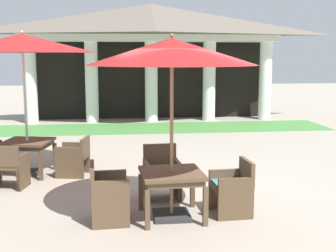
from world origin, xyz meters
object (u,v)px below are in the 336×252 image
(patio_chair_near_foreground_south, at_px, (7,167))
(patio_chair_mid_left_west, at_px, (107,193))
(patio_umbrella_mid_left, at_px, (172,53))
(patio_table_near_foreground, at_px, (27,145))
(patio_chair_mid_left_north, at_px, (162,174))
(patio_table_mid_left, at_px, (172,178))
(patio_umbrella_near_foreground, at_px, (22,44))
(patio_chair_near_foreground_east, at_px, (74,157))
(patio_chair_mid_left_east, at_px, (233,188))

(patio_chair_near_foreground_south, distance_m, patio_chair_mid_left_west, 2.64)
(patio_umbrella_mid_left, height_order, patio_chair_mid_left_west, patio_umbrella_mid_left)
(patio_table_near_foreground, height_order, patio_chair_mid_left_north, patio_chair_mid_left_north)
(patio_umbrella_mid_left, distance_m, patio_chair_mid_left_north, 2.24)
(patio_table_mid_left, bearing_deg, patio_umbrella_near_foreground, 132.98)
(patio_table_near_foreground, distance_m, patio_chair_near_foreground_east, 0.99)
(patio_table_mid_left, bearing_deg, patio_chair_mid_left_east, 3.10)
(patio_chair_near_foreground_south, relative_size, patio_chair_mid_left_north, 0.91)
(patio_chair_near_foreground_east, relative_size, patio_chair_near_foreground_south, 0.95)
(patio_umbrella_near_foreground, xyz_separation_m, patio_chair_mid_left_east, (3.55, -2.74, -2.23))
(patio_umbrella_mid_left, xyz_separation_m, patio_chair_mid_left_west, (-0.95, -0.05, -2.01))
(patio_umbrella_near_foreground, xyz_separation_m, patio_chair_near_foreground_south, (-0.19, -0.95, -2.23))
(patio_table_mid_left, bearing_deg, patio_chair_near_foreground_south, 146.55)
(patio_umbrella_mid_left, xyz_separation_m, patio_chair_mid_left_north, (-0.05, 0.95, -2.03))
(patio_chair_mid_left_west, bearing_deg, patio_table_mid_left, 90.00)
(patio_chair_near_foreground_east, distance_m, patio_chair_mid_left_east, 3.64)
(patio_table_near_foreground, xyz_separation_m, patio_table_mid_left, (2.60, -2.79, 0.00))
(patio_table_near_foreground, height_order, patio_table_mid_left, patio_table_mid_left)
(patio_umbrella_near_foreground, height_order, patio_chair_mid_left_north, patio_umbrella_near_foreground)
(patio_umbrella_near_foreground, relative_size, patio_chair_near_foreground_east, 3.68)
(patio_table_mid_left, bearing_deg, patio_table_near_foreground, 132.98)
(patio_chair_mid_left_east, height_order, patio_chair_mid_left_north, patio_chair_mid_left_north)
(patio_umbrella_near_foreground, height_order, patio_chair_mid_left_east, patio_umbrella_near_foreground)
(patio_chair_mid_left_east, xyz_separation_m, patio_chair_mid_left_north, (-1.00, 0.90, 0.01))
(patio_table_near_foreground, xyz_separation_m, patio_chair_mid_left_west, (1.65, -2.84, -0.18))
(patio_chair_near_foreground_east, distance_m, patio_table_mid_left, 3.09)
(patio_chair_near_foreground_east, height_order, patio_chair_mid_left_west, patio_chair_mid_left_west)
(patio_table_near_foreground, xyz_separation_m, patio_chair_mid_left_north, (2.55, -1.84, -0.19))
(patio_chair_near_foreground_east, xyz_separation_m, patio_chair_mid_left_north, (1.60, -1.65, 0.03))
(patio_table_mid_left, height_order, patio_chair_mid_left_north, patio_chair_mid_left_north)
(patio_umbrella_near_foreground, relative_size, patio_chair_mid_left_west, 3.32)
(patio_chair_near_foreground_south, xyz_separation_m, patio_chair_mid_left_west, (1.84, -1.90, 0.02))
(patio_chair_near_foreground_east, bearing_deg, patio_chair_mid_left_west, -153.67)
(patio_table_mid_left, height_order, patio_chair_mid_left_west, patio_chair_mid_left_west)
(patio_table_mid_left, relative_size, patio_umbrella_mid_left, 0.35)
(patio_chair_near_foreground_east, bearing_deg, patio_chair_near_foreground_south, 135.05)
(patio_chair_near_foreground_south, bearing_deg, patio_umbrella_mid_left, -22.03)
(patio_umbrella_near_foreground, bearing_deg, patio_table_near_foreground, 135.00)
(patio_chair_mid_left_north, bearing_deg, patio_chair_near_foreground_south, -21.10)
(patio_table_near_foreground, relative_size, patio_chair_mid_left_west, 1.23)
(patio_table_mid_left, relative_size, patio_chair_mid_left_west, 1.09)
(patio_umbrella_near_foreground, relative_size, patio_chair_near_foreground_south, 3.51)
(patio_chair_near_foreground_east, bearing_deg, patio_table_near_foreground, 90.00)
(patio_chair_near_foreground_south, bearing_deg, patio_chair_near_foreground_east, 45.05)
(patio_chair_near_foreground_east, relative_size, patio_chair_mid_left_west, 0.90)
(patio_table_mid_left, xyz_separation_m, patio_chair_mid_left_west, (-0.95, -0.05, -0.18))
(patio_table_near_foreground, bearing_deg, patio_chair_mid_left_west, -59.85)
(patio_table_near_foreground, distance_m, patio_table_mid_left, 3.81)
(patio_umbrella_near_foreground, xyz_separation_m, patio_chair_mid_left_north, (2.55, -1.84, -2.22))
(patio_chair_near_foreground_east, bearing_deg, patio_umbrella_mid_left, -136.10)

